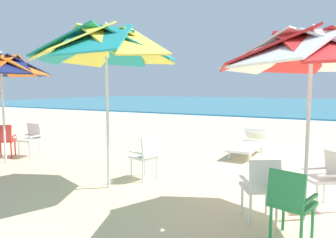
% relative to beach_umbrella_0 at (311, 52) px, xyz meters
% --- Properties ---
extents(sea, '(80.00, 36.00, 0.10)m').
position_rel_beach_umbrella_0_xyz_m(sea, '(0.75, 32.31, -2.20)').
color(sea, teal).
rests_on(sea, ground).
extents(beach_umbrella_0, '(2.50, 2.50, 2.60)m').
position_rel_beach_umbrella_0_xyz_m(beach_umbrella_0, '(0.00, 0.00, 0.00)').
color(beach_umbrella_0, silver).
rests_on(beach_umbrella_0, ground).
extents(plastic_chair_0, '(0.55, 0.57, 0.87)m').
position_rel_beach_umbrella_0_xyz_m(plastic_chair_0, '(-0.11, -0.75, -1.76)').
color(plastic_chair_0, '#2D8C4C').
rests_on(plastic_chair_0, ground).
extents(plastic_chair_1, '(0.63, 0.62, 0.87)m').
position_rel_beach_umbrella_0_xyz_m(plastic_chair_1, '(0.24, 0.60, -1.76)').
color(plastic_chair_1, white).
rests_on(plastic_chair_1, ground).
extents(plastic_chair_2, '(0.61, 0.62, 0.87)m').
position_rel_beach_umbrella_0_xyz_m(plastic_chair_2, '(-0.52, -0.32, -1.76)').
color(plastic_chair_2, white).
rests_on(plastic_chair_2, ground).
extents(beach_umbrella_1, '(2.56, 2.56, 2.91)m').
position_rel_beach_umbrella_0_xyz_m(beach_umbrella_1, '(-3.22, -0.14, 0.25)').
color(beach_umbrella_1, silver).
rests_on(beach_umbrella_1, ground).
extents(plastic_chair_3, '(0.58, 0.56, 0.87)m').
position_rel_beach_umbrella_0_xyz_m(plastic_chair_3, '(-2.89, 0.60, -1.76)').
color(plastic_chair_3, white).
rests_on(plastic_chair_3, ground).
extents(beach_umbrella_2, '(2.18, 2.18, 2.64)m').
position_rel_beach_umbrella_0_xyz_m(beach_umbrella_2, '(-6.58, 0.21, 0.03)').
color(beach_umbrella_2, silver).
rests_on(beach_umbrella_2, ground).
extents(plastic_chair_4, '(0.63, 0.63, 0.87)m').
position_rel_beach_umbrella_0_xyz_m(plastic_chair_4, '(-7.08, 0.55, -1.76)').
color(plastic_chair_4, red).
rests_on(plastic_chair_4, ground).
extents(plastic_chair_5, '(0.50, 0.52, 0.87)m').
position_rel_beach_umbrella_0_xyz_m(plastic_chair_5, '(-6.65, 1.00, -1.76)').
color(plastic_chair_5, white).
rests_on(plastic_chair_5, ground).
extents(sun_lounger_2, '(0.69, 2.16, 0.62)m').
position_rel_beach_umbrella_0_xyz_m(sun_lounger_2, '(-1.64, 3.85, -1.97)').
color(sun_lounger_2, white).
rests_on(sun_lounger_2, ground).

